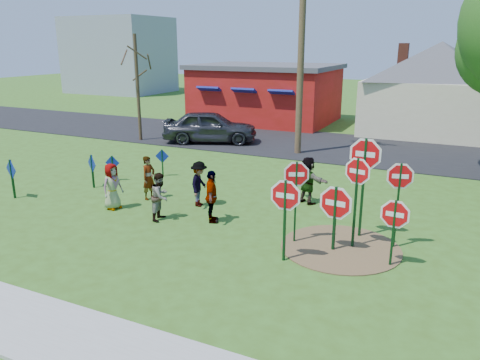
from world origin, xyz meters
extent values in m
plane|color=#375819|center=(0.00, 0.00, 0.00)|extent=(120.00, 120.00, 0.00)
cube|color=#9E9E99|center=(0.00, -7.20, 0.04)|extent=(22.00, 1.80, 0.08)
cube|color=black|center=(0.00, 11.50, 0.02)|extent=(120.00, 7.50, 0.04)
cylinder|color=brown|center=(4.50, -1.00, 0.01)|extent=(3.20, 3.20, 0.03)
cube|color=maroon|center=(-5.50, 18.00, 1.80)|extent=(9.00, 7.00, 3.60)
cube|color=#4C4C51|center=(-5.50, 18.00, 3.75)|extent=(9.40, 7.40, 0.30)
cube|color=navy|center=(-8.00, 14.40, 2.40)|extent=(1.60, 0.78, 0.45)
cube|color=navy|center=(-5.50, 14.40, 2.40)|extent=(1.60, 0.78, 0.45)
cube|color=navy|center=(-3.00, 14.40, 2.40)|extent=(1.60, 0.78, 0.45)
cube|color=beige|center=(5.50, 18.00, 1.60)|extent=(8.00, 7.00, 3.20)
pyramid|color=#4C4C51|center=(5.50, 18.00, 5.40)|extent=(9.40, 9.40, 2.20)
cube|color=brown|center=(3.50, 17.00, 4.60)|extent=(0.55, 0.55, 1.40)
cube|color=brown|center=(7.50, 19.00, 4.60)|extent=(0.55, 0.55, 1.40)
cube|color=#8C939E|center=(-28.00, 30.00, 4.00)|extent=(10.00, 8.00, 8.00)
cube|color=#0E3516|center=(3.37, -2.34, 1.05)|extent=(0.06, 0.07, 2.11)
cylinder|color=white|center=(3.37, -2.34, 1.73)|extent=(1.05, 0.06, 1.05)
cylinder|color=#BF080D|center=(3.37, -2.34, 1.73)|extent=(0.91, 0.05, 0.91)
cube|color=white|center=(3.37, -2.34, 1.73)|extent=(0.46, 0.02, 0.13)
cube|color=#0E3516|center=(4.79, 0.02, 1.42)|extent=(0.06, 0.08, 2.84)
cylinder|color=white|center=(4.79, 0.02, 2.41)|extent=(1.19, 0.06, 1.19)
cylinder|color=#BF080D|center=(4.79, 0.02, 2.41)|extent=(1.02, 0.05, 1.02)
cube|color=white|center=(4.79, 0.02, 2.41)|extent=(0.52, 0.02, 0.15)
cylinder|color=gold|center=(4.79, 0.02, 2.41)|extent=(1.19, 0.05, 1.19)
cube|color=#0E3516|center=(4.77, -0.78, 1.23)|extent=(0.07, 0.07, 2.47)
cylinder|color=white|center=(4.77, -0.78, 2.12)|extent=(0.93, 0.26, 0.96)
cylinder|color=#BF080D|center=(4.77, -0.78, 2.12)|extent=(0.81, 0.23, 0.83)
cube|color=white|center=(4.77, -0.78, 2.12)|extent=(0.41, 0.11, 0.12)
cube|color=#0E3516|center=(5.77, -0.34, 1.17)|extent=(0.06, 0.07, 2.34)
cylinder|color=white|center=(5.77, -0.34, 2.00)|extent=(0.91, 0.26, 0.94)
cylinder|color=#BF080D|center=(5.77, -0.34, 2.00)|extent=(0.79, 0.22, 0.81)
cube|color=white|center=(5.77, -0.34, 2.00)|extent=(0.40, 0.11, 0.12)
cylinder|color=gold|center=(5.77, -0.34, 2.00)|extent=(0.91, 0.25, 0.94)
cube|color=#0E3516|center=(4.35, -1.21, 0.88)|extent=(0.07, 0.09, 1.76)
cylinder|color=white|center=(4.35, -1.21, 1.33)|extent=(1.20, 0.13, 1.20)
cylinder|color=#BF080D|center=(4.35, -1.21, 1.33)|extent=(1.03, 0.12, 1.03)
cube|color=white|center=(4.35, -1.21, 1.33)|extent=(0.53, 0.06, 0.15)
cube|color=#0E3516|center=(5.86, -1.49, 0.85)|extent=(0.05, 0.07, 1.70)
cylinder|color=white|center=(5.86, -1.49, 1.35)|extent=(0.96, 0.08, 0.96)
cylinder|color=#BF080D|center=(5.86, -1.49, 1.35)|extent=(0.83, 0.07, 0.83)
cube|color=white|center=(5.86, -1.49, 1.35)|extent=(0.42, 0.03, 0.12)
cylinder|color=gold|center=(5.86, -1.49, 1.35)|extent=(0.96, 0.07, 0.96)
cube|color=#0E3516|center=(3.24, -1.15, 1.14)|extent=(0.07, 0.08, 2.29)
cylinder|color=white|center=(3.24, -1.15, 1.95)|extent=(0.87, 0.38, 0.93)
cylinder|color=#BF080D|center=(3.24, -1.15, 1.95)|extent=(0.75, 0.33, 0.81)
cube|color=white|center=(3.24, -1.15, 1.95)|extent=(0.38, 0.17, 0.12)
cube|color=#0E3516|center=(-7.00, -1.78, 0.70)|extent=(0.07, 0.08, 1.39)
cube|color=navy|center=(-7.00, -1.78, 1.05)|extent=(0.71, 0.22, 0.73)
cube|color=#0E3516|center=(-5.33, 0.39, 0.64)|extent=(0.08, 0.09, 1.27)
cube|color=navy|center=(-5.33, 0.39, 0.94)|extent=(0.65, 0.33, 0.71)
cube|color=#0E3516|center=(-5.26, 1.45, 0.51)|extent=(0.06, 0.07, 1.02)
cube|color=navy|center=(-5.26, 1.45, 0.74)|extent=(0.58, 0.18, 0.59)
cube|color=#0E3516|center=(-3.85, 2.84, 0.56)|extent=(0.06, 0.07, 1.13)
cube|color=navy|center=(-3.85, 2.84, 0.86)|extent=(0.55, 0.19, 0.57)
imported|color=#424784|center=(-3.09, -1.14, 0.77)|extent=(0.60, 0.82, 1.54)
imported|color=#1E6E6B|center=(-2.61, 0.21, 0.77)|extent=(0.43, 0.60, 1.54)
imported|color=#963D34|center=(-1.09, -1.26, 0.75)|extent=(0.66, 0.80, 1.50)
imported|color=#323136|center=(-0.64, 0.34, 0.77)|extent=(0.75, 1.08, 1.54)
imported|color=#4C315A|center=(0.45, -0.80, 0.82)|extent=(0.78, 1.03, 1.63)
imported|color=#1B4A26|center=(2.55, 2.17, 0.81)|extent=(1.56, 1.13, 1.63)
imported|color=#2D2D31|center=(-5.37, 9.63, 0.90)|extent=(5.46, 3.77, 1.73)
cylinder|color=#4C3823|center=(-0.17, 9.21, 5.09)|extent=(0.32, 0.32, 10.17)
cylinder|color=#382819|center=(-9.24, 8.50, 2.89)|extent=(0.18, 0.18, 5.78)
camera|label=1|loc=(7.02, -12.58, 5.30)|focal=35.00mm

